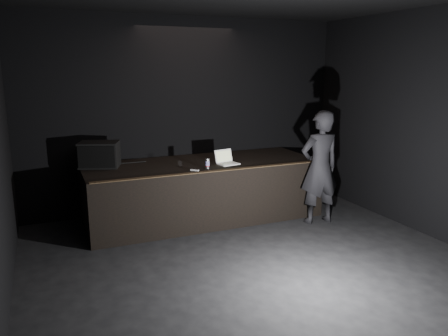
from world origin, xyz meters
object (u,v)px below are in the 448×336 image
laptop (226,160)px  beer_can (207,164)px  stage_monitor (99,154)px  person (320,168)px  stage_riser (202,190)px

laptop → beer_can: (-0.43, -0.23, 0.02)m
stage_monitor → person: person is taller
stage_riser → beer_can: size_ratio=23.74×
beer_can → person: 1.90m
stage_riser → beer_can: bearing=-100.1°
laptop → beer_can: 0.49m
stage_monitor → beer_can: 1.79m
stage_monitor → laptop: size_ratio=1.87×
stage_riser → person: 2.06m
stage_riser → beer_can: beer_can is taller
stage_monitor → stage_riser: bearing=8.5°
stage_monitor → beer_can: (1.58, -0.82, -0.12)m
person → stage_riser: bearing=-26.3°
stage_riser → person: (1.74, -1.00, 0.46)m
laptop → beer_can: laptop is taller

